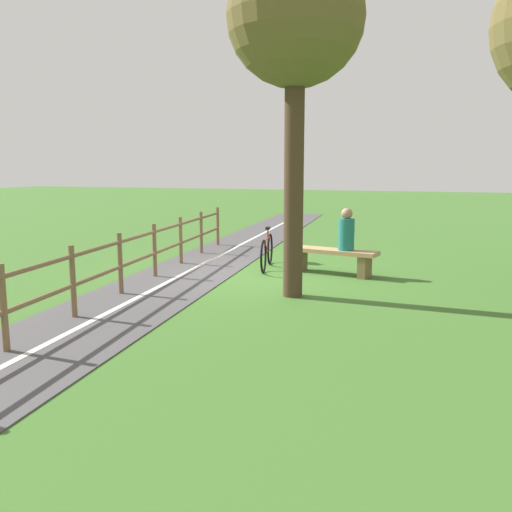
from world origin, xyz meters
name	(u,v)px	position (x,y,z in m)	size (l,w,h in m)	color
ground_plane	(255,275)	(0.00, 0.00, 0.00)	(80.00, 80.00, 0.00)	#3D6B28
paved_path	(87,324)	(0.97, 4.00, 0.01)	(1.92, 36.00, 0.02)	#4C494C
path_centre_line	(87,323)	(0.97, 4.00, 0.02)	(0.10, 32.00, 0.00)	silver
bench	(331,257)	(-1.38, -0.57, 0.35)	(1.88, 0.79, 0.50)	#A88456
person_seated	(346,231)	(-1.68, -0.51, 0.86)	(0.36, 0.36, 0.82)	#1E6B66
bicycle	(267,252)	(0.00, -0.71, 0.36)	(0.36, 1.66, 0.85)	black
backpack	(293,253)	(-0.31, -1.59, 0.22)	(0.38, 0.37, 0.44)	#1E4C2D
fence_roadside	(138,252)	(1.64, 1.58, 0.60)	(1.46, 10.29, 1.02)	brown
tree_by_path	(296,23)	(-1.17, 1.48, 4.24)	(2.11, 2.11, 5.39)	#473323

